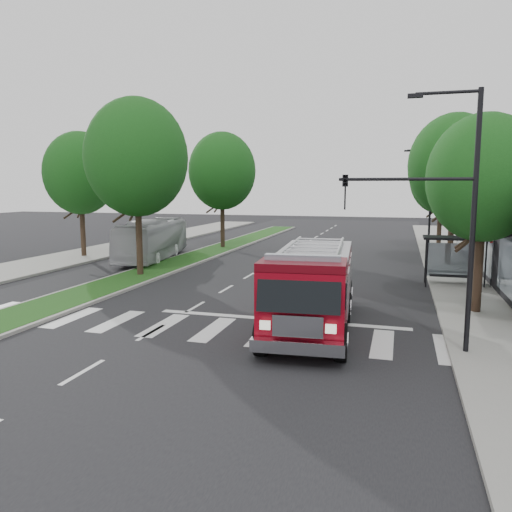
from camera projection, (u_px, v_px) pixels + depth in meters
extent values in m
plane|color=black|center=(195.00, 307.00, 21.61)|extent=(140.00, 140.00, 0.00)
cube|color=gray|center=(475.00, 280.00, 27.66)|extent=(5.00, 80.00, 0.15)
cube|color=gray|center=(61.00, 260.00, 35.12)|extent=(5.00, 80.00, 0.15)
cube|color=gray|center=(214.00, 251.00, 40.38)|extent=(3.00, 50.00, 0.14)
cube|color=#134515|center=(214.00, 250.00, 40.37)|extent=(2.60, 49.50, 0.02)
cylinder|color=black|center=(427.00, 263.00, 25.77)|extent=(0.08, 0.08, 2.50)
cylinder|color=black|center=(485.00, 266.00, 25.00)|extent=(0.08, 0.08, 2.50)
cylinder|color=black|center=(426.00, 260.00, 26.91)|extent=(0.08, 0.08, 2.50)
cylinder|color=black|center=(482.00, 262.00, 26.14)|extent=(0.08, 0.08, 2.50)
cube|color=black|center=(456.00, 238.00, 25.78)|extent=(3.20, 1.60, 0.12)
cube|color=#8C99A5|center=(453.00, 260.00, 26.62)|extent=(2.80, 0.04, 1.80)
cube|color=black|center=(454.00, 276.00, 26.05)|extent=(2.40, 0.40, 0.08)
cylinder|color=black|center=(478.00, 269.00, 20.08)|extent=(0.36, 0.36, 3.74)
ellipsoid|color=#10380F|center=(484.00, 178.00, 19.58)|extent=(4.40, 4.40, 5.06)
cylinder|color=black|center=(451.00, 234.00, 31.45)|extent=(0.36, 0.36, 4.40)
ellipsoid|color=#10380F|center=(455.00, 165.00, 30.86)|extent=(5.60, 5.60, 6.44)
cylinder|color=black|center=(439.00, 226.00, 40.99)|extent=(0.36, 0.36, 3.96)
ellipsoid|color=#10380F|center=(442.00, 179.00, 40.47)|extent=(5.00, 5.00, 5.75)
cylinder|color=black|center=(139.00, 237.00, 28.66)|extent=(0.36, 0.36, 4.62)
ellipsoid|color=#10380F|center=(137.00, 157.00, 28.04)|extent=(5.80, 5.80, 6.67)
cylinder|color=black|center=(223.00, 223.00, 41.99)|extent=(0.36, 0.36, 4.40)
ellipsoid|color=#10380F|center=(222.00, 171.00, 41.41)|extent=(5.60, 5.60, 6.44)
cylinder|color=black|center=(83.00, 229.00, 36.61)|extent=(0.36, 0.36, 4.18)
ellipsoid|color=#10380F|center=(80.00, 173.00, 36.05)|extent=(5.20, 5.20, 5.98)
cylinder|color=black|center=(473.00, 226.00, 14.83)|extent=(0.16, 0.16, 8.00)
cylinder|color=black|center=(448.00, 92.00, 14.55)|extent=(1.80, 0.10, 0.10)
cube|color=black|center=(415.00, 96.00, 14.80)|extent=(0.45, 0.20, 0.12)
cylinder|color=black|center=(405.00, 179.00, 15.19)|extent=(4.00, 0.10, 0.10)
imported|color=black|center=(345.00, 192.00, 15.75)|extent=(0.18, 0.22, 1.10)
cylinder|color=black|center=(430.00, 203.00, 37.19)|extent=(0.16, 0.16, 8.00)
cylinder|color=black|center=(420.00, 150.00, 36.90)|extent=(1.80, 0.10, 0.10)
cube|color=black|center=(407.00, 151.00, 37.16)|extent=(0.45, 0.20, 0.12)
cube|color=#5A040E|center=(312.00, 313.00, 18.56)|extent=(3.28, 8.98, 0.26)
cube|color=maroon|center=(314.00, 280.00, 19.22)|extent=(3.12, 6.89, 2.10)
cube|color=maroon|center=(302.00, 303.00, 15.26)|extent=(2.76, 2.08, 2.20)
cube|color=#B2B2B7|center=(315.00, 251.00, 19.07)|extent=(3.12, 6.89, 0.13)
cylinder|color=#B2B2B7|center=(291.00, 245.00, 19.24)|extent=(0.58, 6.28, 0.10)
cylinder|color=#B2B2B7|center=(340.00, 246.00, 18.85)|extent=(0.58, 6.28, 0.10)
cube|color=silver|center=(297.00, 347.00, 14.23)|extent=(2.75, 0.57, 0.37)
cube|color=#8C99A5|center=(303.00, 258.00, 15.07)|extent=(2.33, 0.54, 0.19)
cylinder|color=black|center=(262.00, 337.00, 15.34)|extent=(0.45, 1.18, 1.15)
cylinder|color=black|center=(341.00, 342.00, 14.85)|extent=(0.45, 1.18, 1.15)
cylinder|color=black|center=(283.00, 305.00, 19.61)|extent=(0.45, 1.18, 1.15)
cylinder|color=black|center=(345.00, 308.00, 19.12)|extent=(0.45, 1.18, 1.15)
cylinder|color=black|center=(292.00, 292.00, 22.05)|extent=(0.45, 1.18, 1.15)
cylinder|color=black|center=(347.00, 294.00, 21.56)|extent=(0.45, 1.18, 1.15)
imported|color=silver|center=(153.00, 239.00, 35.82)|extent=(4.25, 10.60, 2.88)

